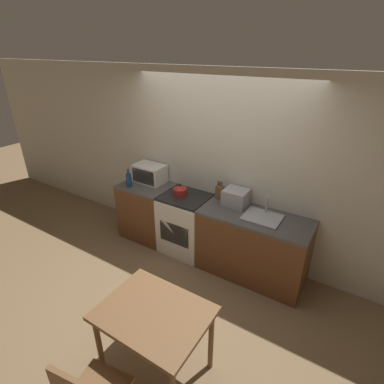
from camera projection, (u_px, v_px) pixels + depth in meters
ground_plane at (181, 279)px, 4.02m from camera, size 16.00×16.00×0.00m
wall_back at (218, 167)px, 4.17m from camera, size 10.00×0.06×2.60m
counter_left_run at (148, 210)px, 4.79m from camera, size 0.78×0.62×0.90m
counter_right_run at (252, 246)px, 3.94m from camera, size 1.41×0.62×0.90m
stove_range at (186, 223)px, 4.44m from camera, size 0.68×0.62×0.90m
kettle at (180, 190)px, 4.25m from camera, size 0.20×0.20×0.18m
microwave at (150, 173)px, 4.64m from camera, size 0.48×0.32×0.28m
bottle at (129, 180)px, 4.49m from camera, size 0.08×0.08×0.28m
knife_block at (220, 192)px, 4.12m from camera, size 0.11×0.07×0.26m
toaster_oven at (236, 197)px, 3.97m from camera, size 0.31×0.28×0.22m
sink_basin at (263, 217)px, 3.70m from camera, size 0.45×0.37×0.24m
dining_table at (154, 320)px, 2.59m from camera, size 0.93×0.72×0.77m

